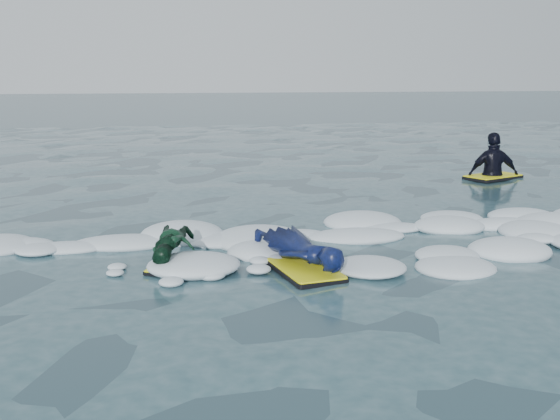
% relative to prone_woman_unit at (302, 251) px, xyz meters
% --- Properties ---
extents(ground, '(120.00, 120.00, 0.00)m').
position_rel_prone_woman_unit_xyz_m(ground, '(0.22, 0.00, -0.22)').
color(ground, '#162D35').
rests_on(ground, ground).
extents(foam_band, '(12.00, 3.10, 0.30)m').
position_rel_prone_woman_unit_xyz_m(foam_band, '(0.22, 1.04, -0.22)').
color(foam_band, white).
rests_on(foam_band, ground).
extents(prone_woman_unit, '(1.10, 1.75, 0.43)m').
position_rel_prone_woman_unit_xyz_m(prone_woman_unit, '(0.00, 0.00, 0.00)').
color(prone_woman_unit, black).
rests_on(prone_woman_unit, ground).
extents(prone_child_unit, '(0.77, 1.22, 0.43)m').
position_rel_prone_woman_unit_xyz_m(prone_child_unit, '(-1.48, 0.42, -0.00)').
color(prone_child_unit, black).
rests_on(prone_child_unit, ground).
extents(waiting_rider_unit, '(1.40, 1.13, 1.85)m').
position_rel_prone_woman_unit_xyz_m(waiting_rider_unit, '(5.33, 5.99, -0.15)').
color(waiting_rider_unit, black).
rests_on(waiting_rider_unit, ground).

